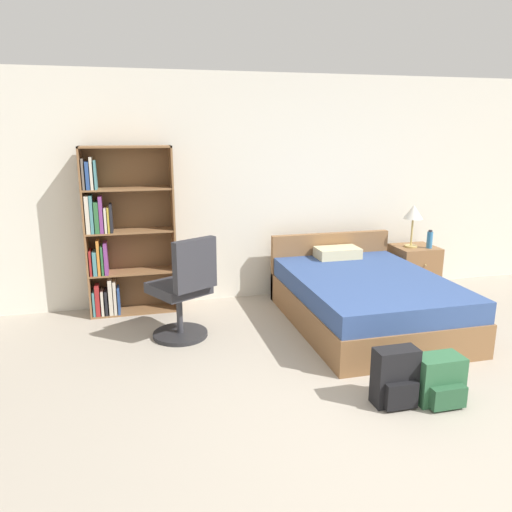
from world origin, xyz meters
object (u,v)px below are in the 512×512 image
object	(u,v)px
bed	(364,298)
table_lamp	(413,214)
office_chair	(184,292)
backpack_black	(396,378)
bookshelf	(119,236)
nightstand	(413,269)
water_bottle	(430,240)
backpack_green	(439,380)

from	to	relation	value
bed	table_lamp	size ratio (longest dim) A/B	3.98
bed	office_chair	world-z (taller)	office_chair
backpack_black	bookshelf	bearing A→B (deg)	128.25
nightstand	backpack_black	world-z (taller)	nightstand
bed	nightstand	size ratio (longest dim) A/B	3.53
table_lamp	water_bottle	xyz separation A→B (m)	(0.18, -0.11, -0.30)
bookshelf	bed	world-z (taller)	bookshelf
water_bottle	backpack_green	distance (m)	2.68
bed	office_chair	distance (m)	1.87
bed	table_lamp	bearing A→B (deg)	38.46
bed	nightstand	distance (m)	1.33
bookshelf	nightstand	bearing A→B (deg)	-2.33
office_chair	water_bottle	bearing A→B (deg)	12.01
backpack_green	bookshelf	bearing A→B (deg)	132.16
nightstand	table_lamp	size ratio (longest dim) A/B	1.13
office_chair	nightstand	world-z (taller)	office_chair
water_bottle	backpack_black	world-z (taller)	water_bottle
water_bottle	backpack_black	xyz separation A→B (m)	(-1.67, -2.22, -0.48)
nightstand	table_lamp	bearing A→B (deg)	-175.06
bed	water_bottle	world-z (taller)	water_bottle
office_chair	bookshelf	bearing A→B (deg)	122.95
office_chair	backpack_green	distance (m)	2.37
table_lamp	bed	bearing A→B (deg)	-141.54
bookshelf	office_chair	xyz separation A→B (m)	(0.59, -0.91, -0.38)
table_lamp	backpack_green	size ratio (longest dim) A/B	1.44
table_lamp	water_bottle	size ratio (longest dim) A/B	2.32
table_lamp	water_bottle	distance (m)	0.37
backpack_black	table_lamp	bearing A→B (deg)	57.38
water_bottle	office_chair	bearing A→B (deg)	-167.99
bookshelf	bed	xyz separation A→B (m)	(2.45, -0.94, -0.59)
backpack_black	backpack_green	bearing A→B (deg)	-8.07
bed	backpack_black	xyz separation A→B (m)	(-0.49, -1.54, -0.07)
nightstand	table_lamp	distance (m)	0.70
water_bottle	backpack_black	size ratio (longest dim) A/B	0.51
backpack_green	backpack_black	distance (m)	0.34
bed	backpack_green	bearing A→B (deg)	-95.71
office_chair	water_bottle	world-z (taller)	office_chair
bookshelf	backpack_black	distance (m)	3.22
table_lamp	office_chair	bearing A→B (deg)	-165.15
bookshelf	nightstand	size ratio (longest dim) A/B	3.12
backpack_green	bed	bearing A→B (deg)	84.29
table_lamp	backpack_black	bearing A→B (deg)	-122.62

